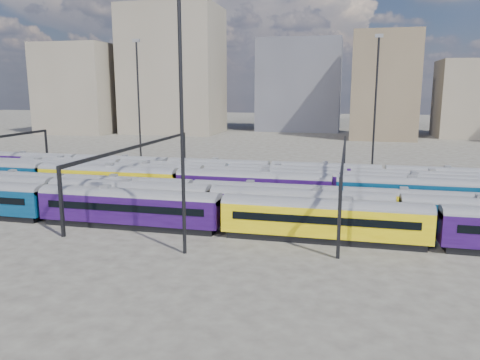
% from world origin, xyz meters
% --- Properties ---
extents(ground, '(500.00, 500.00, 0.00)m').
position_xyz_m(ground, '(0.00, 0.00, 0.00)').
color(ground, '#3D3A34').
rests_on(ground, ground).
extents(rake_0, '(112.77, 3.30, 5.57)m').
position_xyz_m(rake_0, '(8.32, -15.00, 2.93)').
color(rake_0, black).
rests_on(rake_0, ground).
extents(rake_1, '(131.88, 3.21, 5.42)m').
position_xyz_m(rake_1, '(-5.80, -10.00, 2.85)').
color(rake_1, black).
rests_on(rake_1, ground).
extents(rake_2, '(97.99, 2.87, 4.83)m').
position_xyz_m(rake_2, '(0.01, -5.00, 2.53)').
color(rake_2, black).
rests_on(rake_2, ground).
extents(rake_3, '(136.13, 3.32, 5.60)m').
position_xyz_m(rake_3, '(-13.87, 0.00, 2.94)').
color(rake_3, black).
rests_on(rake_3, ground).
extents(rake_4, '(147.48, 3.08, 5.19)m').
position_xyz_m(rake_4, '(-0.84, 5.00, 2.73)').
color(rake_4, black).
rests_on(rake_4, ground).
extents(rake_5, '(97.51, 2.86, 4.80)m').
position_xyz_m(rake_5, '(1.02, 10.00, 2.52)').
color(rake_5, black).
rests_on(rake_5, ground).
extents(rake_6, '(131.62, 2.75, 4.62)m').
position_xyz_m(rake_6, '(-11.91, 15.00, 2.42)').
color(rake_6, black).
rests_on(rake_6, ground).
extents(gantry_1, '(0.35, 40.35, 8.03)m').
position_xyz_m(gantry_1, '(-20.00, 0.00, 6.79)').
color(gantry_1, black).
rests_on(gantry_1, ground).
extents(gantry_2, '(0.35, 40.35, 8.03)m').
position_xyz_m(gantry_2, '(10.00, 0.00, 6.79)').
color(gantry_2, black).
rests_on(gantry_2, ground).
extents(mast_1, '(1.40, 0.50, 25.60)m').
position_xyz_m(mast_1, '(-30.00, 22.00, 13.97)').
color(mast_1, black).
rests_on(mast_1, ground).
extents(mast_2, '(1.40, 0.50, 25.60)m').
position_xyz_m(mast_2, '(-5.00, -22.00, 13.97)').
color(mast_2, black).
rests_on(mast_2, ground).
extents(mast_3, '(1.40, 0.50, 25.60)m').
position_xyz_m(mast_3, '(15.00, 24.00, 13.97)').
color(mast_3, black).
rests_on(mast_3, ground).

